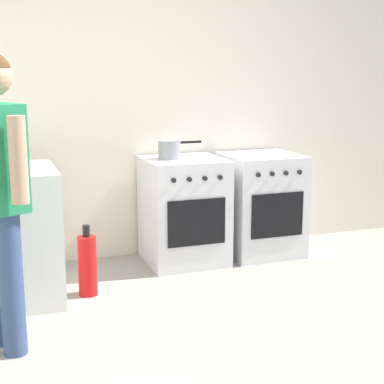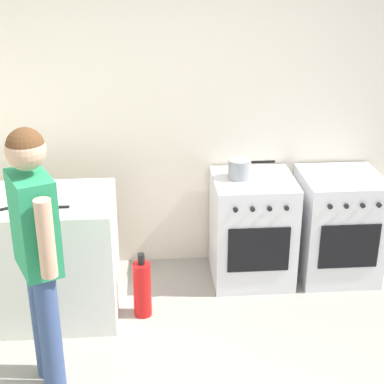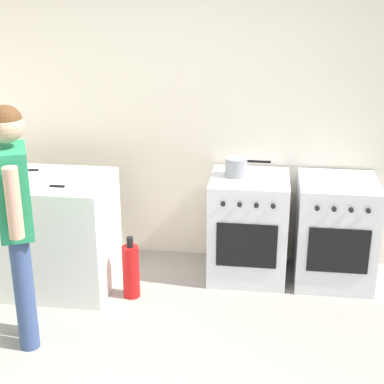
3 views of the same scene
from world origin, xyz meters
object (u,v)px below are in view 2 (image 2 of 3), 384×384
(knife_chef, at_px, (16,207))
(fire_extinguisher, at_px, (142,289))
(knife_bread, at_px, (35,188))
(oven_right, at_px, (337,226))
(pot, at_px, (240,169))
(oven_left, at_px, (252,229))
(person, at_px, (36,241))
(knife_utility, at_px, (52,208))

(knife_chef, height_order, fire_extinguisher, knife_chef)
(knife_bread, distance_m, fire_extinguisher, 1.05)
(oven_right, relative_size, pot, 2.38)
(knife_chef, distance_m, fire_extinguisher, 1.06)
(oven_left, xyz_separation_m, person, (-1.43, -1.14, 0.55))
(knife_bread, relative_size, person, 0.21)
(oven_right, height_order, person, person)
(knife_bread, bearing_deg, fire_extinguisher, -21.61)
(pot, bearing_deg, knife_utility, -157.11)
(oven_right, bearing_deg, knife_bread, -175.31)
(pot, relative_size, knife_utility, 1.43)
(knife_utility, bearing_deg, knife_chef, 171.84)
(oven_right, height_order, knife_bread, knife_bread)
(oven_right, xyz_separation_m, knife_utility, (-2.13, -0.54, 0.48))
(pot, bearing_deg, knife_bread, -172.02)
(oven_left, bearing_deg, knife_bread, -173.30)
(oven_left, height_order, fire_extinguisher, oven_left)
(oven_left, relative_size, knife_chef, 2.93)
(oven_right, distance_m, knife_chef, 2.46)
(person, height_order, fire_extinguisher, person)
(knife_bread, height_order, fire_extinguisher, knife_bread)
(person, bearing_deg, oven_left, 38.50)
(knife_chef, xyz_separation_m, fire_extinguisher, (0.80, 0.03, -0.69))
(knife_chef, bearing_deg, fire_extinguisher, 1.97)
(knife_utility, bearing_deg, knife_bread, 115.05)
(oven_right, bearing_deg, knife_utility, -165.76)
(oven_right, height_order, knife_chef, knife_chef)
(pot, relative_size, fire_extinguisher, 0.71)
(oven_left, distance_m, pot, 0.51)
(oven_left, relative_size, person, 0.52)
(pot, xyz_separation_m, fire_extinguisher, (-0.76, -0.50, -0.71))
(pot, distance_m, knife_utility, 1.44)
(oven_left, distance_m, person, 1.91)
(pot, relative_size, knife_chef, 1.23)
(oven_right, bearing_deg, fire_extinguisher, -162.95)
(pot, relative_size, knife_bread, 1.02)
(person, relative_size, fire_extinguisher, 3.26)
(pot, height_order, person, person)
(knife_utility, xyz_separation_m, fire_extinguisher, (0.57, 0.06, -0.69))
(oven_left, xyz_separation_m, pot, (-0.11, 0.02, 0.50))
(pot, bearing_deg, fire_extinguisher, -146.72)
(knife_utility, height_order, person, person)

